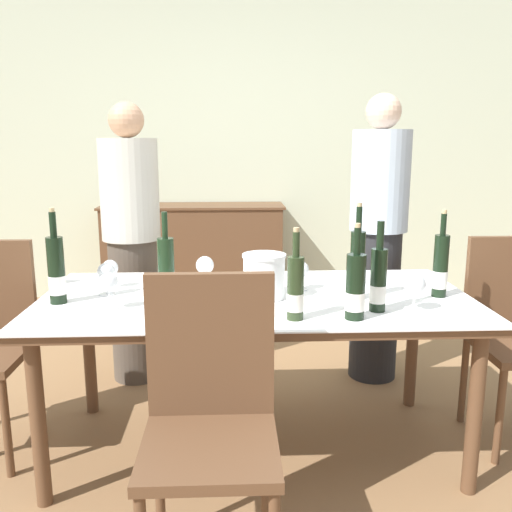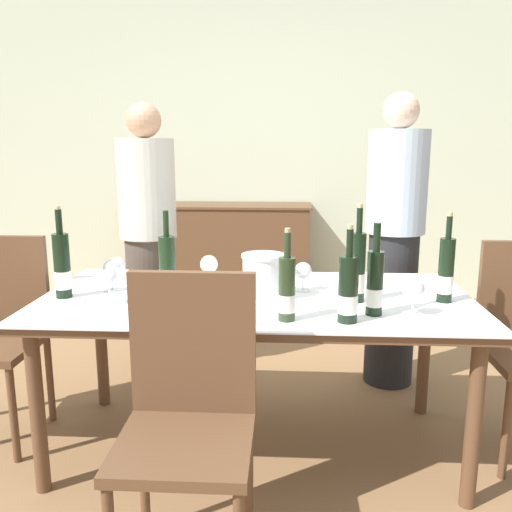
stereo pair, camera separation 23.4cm
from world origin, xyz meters
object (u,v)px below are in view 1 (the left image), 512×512
wine_glass_2 (109,283)px  wine_glass_4 (415,286)px  dining_table (256,310)px  wine_glass_3 (300,271)px  person_guest_left (378,241)px  person_host (132,246)px  wine_bottle_0 (378,280)px  wine_glass_1 (106,273)px  sideboard_cabinet (194,255)px  chair_near_front (210,407)px  wine_bottle_3 (295,289)px  wine_glass_0 (110,269)px  wine_bottle_6 (355,288)px  wine_bottle_4 (166,270)px  ice_bucket (264,275)px  wine_bottle_2 (440,267)px  wine_bottle_5 (56,271)px  wine_bottle_1 (357,266)px  wine_glass_5 (205,266)px

wine_glass_2 → wine_glass_4: size_ratio=1.01×
dining_table → wine_glass_3: size_ratio=14.17×
person_guest_left → person_host: bearing=178.0°
person_host → wine_bottle_0: bearing=-42.1°
wine_glass_1 → person_host: size_ratio=0.09×
sideboard_cabinet → chair_near_front: size_ratio=1.59×
wine_bottle_3 → sideboard_cabinet: bearing=102.1°
wine_bottle_3 → wine_glass_0: wine_bottle_3 is taller
wine_bottle_6 → wine_glass_3: wine_bottle_6 is taller
wine_bottle_4 → wine_glass_1: 0.28m
ice_bucket → wine_glass_2: 0.65m
wine_bottle_6 → wine_glass_2: (-0.96, 0.17, -0.01)m
ice_bucket → wine_glass_1: (-0.69, 0.08, -0.00)m
wine_bottle_2 → wine_bottle_5: bearing=-179.1°
wine_bottle_4 → wine_bottle_3: bearing=-30.5°
dining_table → wine_glass_4: (0.62, -0.23, 0.17)m
wine_glass_1 → wine_bottle_4: bearing=-14.7°
ice_bucket → wine_glass_2: (-0.63, -0.13, 0.00)m
wine_glass_3 → wine_glass_4: wine_glass_4 is taller
wine_bottle_2 → wine_bottle_6: wine_bottle_2 is taller
wine_bottle_1 → wine_glass_0: (-1.10, 0.23, -0.05)m
dining_table → person_host: person_host is taller
ice_bucket → wine_bottle_3: wine_bottle_3 is taller
wine_glass_2 → chair_near_front: size_ratio=0.15×
wine_bottle_1 → wine_glass_3: size_ratio=3.13×
wine_bottle_4 → wine_bottle_5: wine_bottle_5 is taller
chair_near_front → person_host: 1.61m
wine_bottle_1 → wine_glass_2: bearing=-174.2°
dining_table → wine_bottle_0: size_ratio=5.18×
person_guest_left → wine_glass_4: bearing=-96.6°
wine_glass_4 → person_host: (-1.30, 1.04, -0.02)m
wine_bottle_4 → wine_glass_2: (-0.21, -0.14, -0.02)m
dining_table → ice_bucket: size_ratio=9.70×
sideboard_cabinet → wine_bottle_4: size_ratio=4.12×
sideboard_cabinet → wine_glass_2: (-0.16, -2.50, 0.40)m
wine_bottle_6 → chair_near_front: size_ratio=0.38×
wine_bottle_1 → wine_glass_5: 0.70m
wine_bottle_1 → wine_bottle_3: wine_bottle_1 is taller
sideboard_cabinet → ice_bucket: (0.47, -2.36, 0.39)m
sideboard_cabinet → wine_glass_0: bearing=-96.1°
ice_bucket → wine_bottle_1: wine_bottle_1 is taller
wine_bottle_6 → wine_glass_3: 0.46m
person_guest_left → wine_glass_0: bearing=-157.3°
wine_bottle_0 → wine_bottle_5: wine_bottle_5 is taller
wine_bottle_0 → person_guest_left: person_guest_left is taller
wine_bottle_5 → wine_glass_1: 0.22m
ice_bucket → wine_bottle_0: size_ratio=0.53×
dining_table → wine_bottle_1: 0.48m
wine_glass_2 → wine_bottle_3: bearing=-12.5°
wine_bottle_6 → wine_glass_4: size_ratio=2.47×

